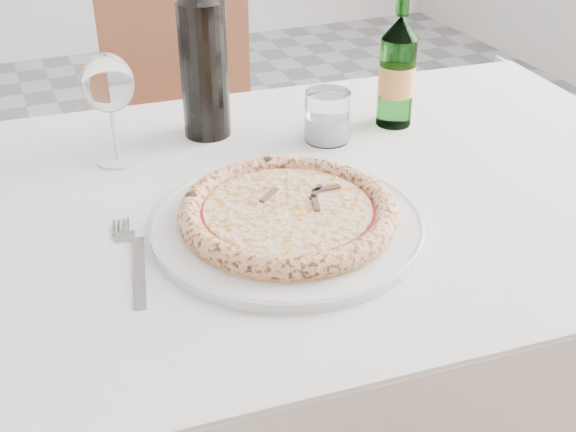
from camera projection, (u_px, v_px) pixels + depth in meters
name	position (u px, v px, depth m)	size (l,w,h in m)	color
dining_table	(262.00, 250.00, 1.09)	(1.41, 0.90, 0.76)	brown
chair_far	(181.00, 123.00, 1.82)	(0.46, 0.46, 0.93)	brown
plate	(288.00, 223.00, 0.96)	(0.36, 0.36, 0.02)	white
pizza	(288.00, 212.00, 0.95)	(0.29, 0.29, 0.03)	tan
fork	(135.00, 260.00, 0.90)	(0.04, 0.21, 0.00)	gray
wine_glass	(108.00, 86.00, 1.07)	(0.08, 0.08, 0.17)	white
tumbler	(327.00, 120.00, 1.19)	(0.07, 0.07, 0.08)	white
beer_bottle	(397.00, 72.00, 1.21)	(0.06, 0.06, 0.24)	#4E8F4F
wine_bottle	(203.00, 56.00, 1.15)	(0.08, 0.08, 0.32)	black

